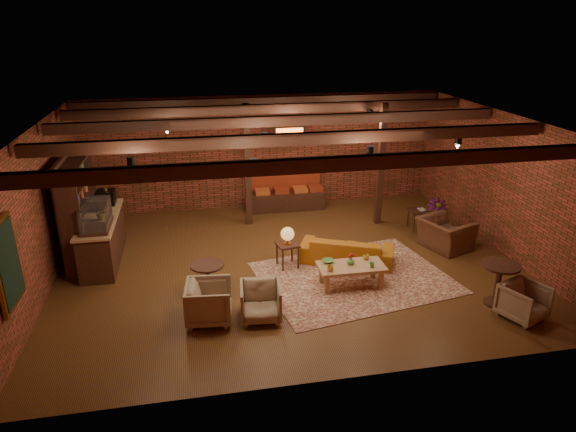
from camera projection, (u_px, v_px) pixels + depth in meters
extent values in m
plane|color=#422310|center=(290.00, 264.00, 11.53)|extent=(10.00, 10.00, 0.00)
cube|color=black|center=(290.00, 122.00, 10.37)|extent=(10.00, 8.00, 0.02)
cube|color=brown|center=(263.00, 152.00, 14.61)|extent=(10.00, 0.02, 3.20)
cube|color=brown|center=(344.00, 287.00, 7.29)|extent=(10.00, 0.02, 3.20)
cube|color=brown|center=(40.00, 213.00, 10.07)|extent=(0.02, 8.00, 3.20)
cube|color=brown|center=(502.00, 183.00, 11.84)|extent=(0.02, 8.00, 3.20)
cylinder|color=black|center=(277.00, 124.00, 11.96)|extent=(9.60, 0.12, 0.12)
cube|color=black|center=(247.00, 166.00, 13.22)|extent=(0.16, 0.16, 3.20)
cube|color=black|center=(381.00, 165.00, 13.28)|extent=(0.16, 0.16, 3.20)
imported|color=#337F33|center=(104.00, 207.00, 11.48)|extent=(0.35, 0.39, 0.30)
cube|color=black|center=(8.00, 264.00, 7.98)|extent=(0.08, 0.96, 1.46)
cube|color=#E05316|center=(289.00, 131.00, 13.62)|extent=(0.86, 0.06, 0.30)
cube|color=maroon|center=(354.00, 278.00, 10.92)|extent=(4.31, 3.58, 0.01)
imported|color=#A55D16|center=(347.00, 250.00, 11.53)|extent=(2.20, 1.57, 0.60)
cube|color=#A5734D|center=(351.00, 267.00, 10.45)|extent=(1.37, 0.69, 0.07)
cube|color=#A5734D|center=(327.00, 285.00, 10.22)|extent=(0.09, 0.09, 0.40)
cube|color=#A5734D|center=(381.00, 280.00, 10.41)|extent=(0.09, 0.09, 0.40)
cube|color=#A5734D|center=(321.00, 274.00, 10.66)|extent=(0.09, 0.09, 0.40)
cube|color=#A5734D|center=(373.00, 269.00, 10.85)|extent=(0.09, 0.09, 0.40)
imported|color=gold|center=(330.00, 269.00, 10.19)|extent=(0.14, 0.14, 0.11)
imported|color=#4F9242|center=(372.00, 265.00, 10.33)|extent=(0.11, 0.11, 0.10)
imported|color=gold|center=(366.00, 257.00, 10.68)|extent=(0.14, 0.14, 0.11)
imported|color=#4F9242|center=(328.00, 261.00, 10.56)|extent=(0.24, 0.24, 0.06)
imported|color=#4F9242|center=(351.00, 261.00, 10.47)|extent=(0.13, 0.13, 0.13)
sphere|color=red|center=(351.00, 255.00, 10.42)|extent=(0.10, 0.10, 0.10)
cube|color=black|center=(287.00, 245.00, 11.23)|extent=(0.53, 0.53, 0.04)
cylinder|color=black|center=(287.00, 256.00, 11.33)|extent=(0.04, 0.04, 0.51)
cylinder|color=olive|center=(287.00, 243.00, 11.22)|extent=(0.15, 0.15, 0.02)
cylinder|color=olive|center=(287.00, 240.00, 11.19)|extent=(0.04, 0.04, 0.21)
sphere|color=orange|center=(287.00, 234.00, 11.14)|extent=(0.30, 0.30, 0.30)
cylinder|color=black|center=(207.00, 265.00, 10.00)|extent=(0.66, 0.66, 0.04)
cylinder|color=black|center=(208.00, 280.00, 10.12)|extent=(0.09, 0.09, 0.64)
cylinder|color=black|center=(209.00, 294.00, 10.24)|extent=(0.40, 0.40, 0.04)
imported|color=#BCA992|center=(209.00, 300.00, 9.26)|extent=(0.83, 0.88, 0.83)
imported|color=#BCA992|center=(261.00, 300.00, 9.34)|extent=(0.79, 0.75, 0.75)
imported|color=brown|center=(445.00, 229.00, 12.16)|extent=(1.06, 1.30, 0.98)
cube|color=black|center=(418.00, 211.00, 13.27)|extent=(0.47, 0.47, 0.04)
cylinder|color=black|center=(418.00, 220.00, 13.37)|extent=(0.04, 0.04, 0.48)
imported|color=black|center=(419.00, 210.00, 13.26)|extent=(0.17, 0.23, 0.02)
cylinder|color=black|center=(501.00, 265.00, 9.64)|extent=(0.73, 0.73, 0.05)
cylinder|color=black|center=(498.00, 284.00, 9.79)|extent=(0.11, 0.11, 0.79)
cylinder|color=black|center=(494.00, 302.00, 9.94)|extent=(0.44, 0.44, 0.05)
imported|color=#BCA992|center=(524.00, 300.00, 9.35)|extent=(0.92, 0.90, 0.74)
imported|color=#4C7F4C|center=(439.00, 181.00, 12.57)|extent=(1.66, 1.66, 2.84)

